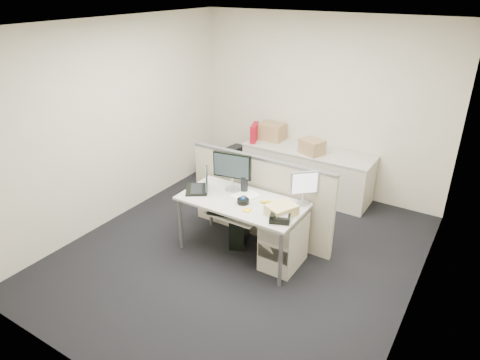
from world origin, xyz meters
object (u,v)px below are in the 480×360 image
Objects in this scene: desk at (242,205)px; monitor_main at (232,172)px; laptop at (196,181)px; desk_phone at (280,218)px.

desk is 0.44m from monitor_main.
desk_phone is at bearing 49.59° from laptop.
laptop is 1.23m from desk_phone.
desk_phone reaches higher than desk.
desk is 3.07× the size of monitor_main.
monitor_main is (-0.25, 0.18, 0.31)m from desk.
desk is 0.65m from laptop.
desk_phone is (0.85, -0.36, -0.21)m from monitor_main.
desk is 0.63m from desk_phone.
laptop reaches higher than desk_phone.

